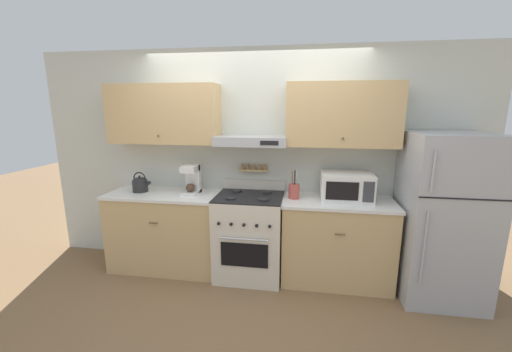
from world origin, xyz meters
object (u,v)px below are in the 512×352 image
(refrigerator, at_px, (443,217))
(utensil_crock, at_px, (294,191))
(coffee_maker, at_px, (192,179))
(stove_range, at_px, (250,235))
(tea_kettle, at_px, (140,184))
(microwave, at_px, (346,187))

(refrigerator, bearing_deg, utensil_crock, 175.64)
(coffee_maker, bearing_deg, refrigerator, -3.19)
(stove_range, height_order, utensil_crock, utensil_crock)
(utensil_crock, bearing_deg, refrigerator, -4.36)
(stove_range, height_order, tea_kettle, tea_kettle)
(stove_range, bearing_deg, tea_kettle, 178.14)
(refrigerator, relative_size, tea_kettle, 7.08)
(utensil_crock, bearing_deg, microwave, 1.85)
(stove_range, relative_size, coffee_maker, 3.19)
(stove_range, relative_size, refrigerator, 0.63)
(coffee_maker, distance_m, utensil_crock, 1.17)
(tea_kettle, distance_m, coffee_maker, 0.63)
(stove_range, bearing_deg, utensil_crock, 5.02)
(tea_kettle, bearing_deg, coffee_maker, 3.19)
(tea_kettle, bearing_deg, refrigerator, -1.97)
(coffee_maker, bearing_deg, utensil_crock, -1.71)
(tea_kettle, relative_size, utensil_crock, 0.75)
(coffee_maker, height_order, microwave, coffee_maker)
(stove_range, relative_size, utensil_crock, 3.37)
(stove_range, bearing_deg, microwave, 3.34)
(stove_range, height_order, coffee_maker, coffee_maker)
(tea_kettle, xyz_separation_m, utensil_crock, (1.79, 0.00, -0.01))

